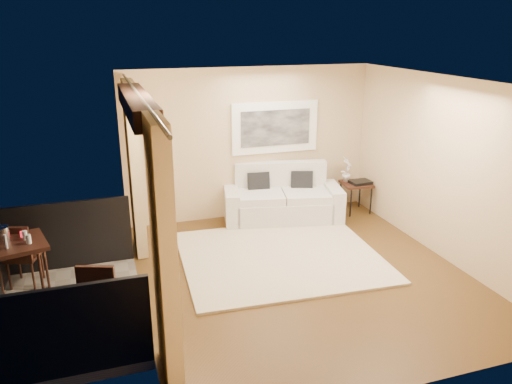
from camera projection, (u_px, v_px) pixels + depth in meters
name	position (u px, v px, depth m)	size (l,w,h in m)	color
floor	(302.00, 274.00, 7.13)	(5.00, 5.00, 0.00)	#543918
room_shell	(137.00, 104.00, 5.70)	(5.00, 6.40, 5.00)	white
balcony	(53.00, 300.00, 6.10)	(1.81, 2.60, 1.17)	#605B56
curtains	(146.00, 201.00, 6.08)	(0.16, 4.80, 2.64)	#D3B682
artwork	(275.00, 128.00, 8.97)	(1.62, 0.07, 0.92)	white
rug	(280.00, 256.00, 7.62)	(2.95, 2.57, 0.04)	beige
sofa	(282.00, 200.00, 9.04)	(2.22, 1.31, 1.00)	silver
side_table	(356.00, 186.00, 9.33)	(0.58, 0.58, 0.57)	black
tray	(361.00, 182.00, 9.28)	(0.38, 0.28, 0.05)	black
orchid	(347.00, 169.00, 9.31)	(0.26, 0.17, 0.49)	white
bistro_table	(16.00, 249.00, 6.19)	(0.85, 0.85, 0.82)	black
balcony_chair_far	(20.00, 252.00, 6.60)	(0.49, 0.49, 0.91)	black
balcony_chair_near	(96.00, 304.00, 5.32)	(0.53, 0.53, 0.96)	black
ice_bucket	(2.00, 235.00, 6.15)	(0.18, 0.18, 0.20)	silver
candle	(22.00, 234.00, 6.32)	(0.06, 0.06, 0.07)	red
vase	(6.00, 242.00, 5.97)	(0.04, 0.04, 0.18)	silver
glass_a	(29.00, 239.00, 6.12)	(0.06, 0.06, 0.12)	silver
glass_b	(25.00, 235.00, 6.23)	(0.06, 0.06, 0.12)	silver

